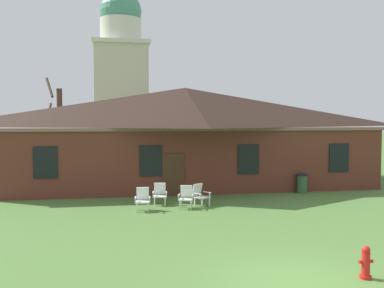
# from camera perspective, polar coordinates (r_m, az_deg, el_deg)

# --- Properties ---
(ground_plane) EXTENTS (200.00, 200.00, 0.00)m
(ground_plane) POSITION_cam_1_polar(r_m,az_deg,el_deg) (10.92, 13.87, -17.20)
(ground_plane) COLOR #517A38
(brick_building) EXTENTS (20.52, 10.40, 5.67)m
(brick_building) POSITION_cam_1_polar(r_m,az_deg,el_deg) (26.89, -0.93, 1.31)
(brick_building) COLOR brown
(brick_building) RESTS_ON ground
(dome_tower) EXTENTS (5.18, 5.18, 16.60)m
(dome_tower) POSITION_cam_1_polar(r_m,az_deg,el_deg) (42.53, -9.07, 8.18)
(dome_tower) COLOR beige
(dome_tower) RESTS_ON ground
(lawn_chair_by_porch) EXTENTS (0.68, 0.71, 0.96)m
(lawn_chair_by_porch) POSITION_cam_1_polar(r_m,az_deg,el_deg) (18.62, -6.36, -6.98)
(lawn_chair_by_porch) COLOR white
(lawn_chair_by_porch) RESTS_ON ground
(lawn_chair_near_door) EXTENTS (0.69, 0.72, 0.96)m
(lawn_chair_near_door) POSITION_cam_1_polar(r_m,az_deg,el_deg) (19.82, -4.16, -6.34)
(lawn_chair_near_door) COLOR white
(lawn_chair_near_door) RESTS_ON ground
(lawn_chair_left_end) EXTENTS (0.74, 0.78, 0.96)m
(lawn_chair_left_end) POSITION_cam_1_polar(r_m,az_deg,el_deg) (19.03, -0.77, -6.74)
(lawn_chair_left_end) COLOR silver
(lawn_chair_left_end) RESTS_ON ground
(lawn_chair_middle) EXTENTS (0.85, 0.87, 0.96)m
(lawn_chair_middle) POSITION_cam_1_polar(r_m,az_deg,el_deg) (19.52, 1.04, -6.48)
(lawn_chair_middle) COLOR silver
(lawn_chair_middle) RESTS_ON ground
(bare_tree_beside_building) EXTENTS (1.54, 1.62, 6.48)m
(bare_tree_beside_building) POSITION_cam_1_polar(r_m,az_deg,el_deg) (30.00, -16.72, 1.81)
(bare_tree_beside_building) COLOR brown
(bare_tree_beside_building) RESTS_ON ground
(fire_hydrant) EXTENTS (0.36, 0.28, 0.79)m
(fire_hydrant) POSITION_cam_1_polar(r_m,az_deg,el_deg) (11.66, 21.41, -14.04)
(fire_hydrant) COLOR red
(fire_hydrant) RESTS_ON ground
(trash_bin) EXTENTS (0.56, 0.56, 0.98)m
(trash_bin) POSITION_cam_1_polar(r_m,az_deg,el_deg) (23.48, 13.95, -4.94)
(trash_bin) COLOR #335638
(trash_bin) RESTS_ON ground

